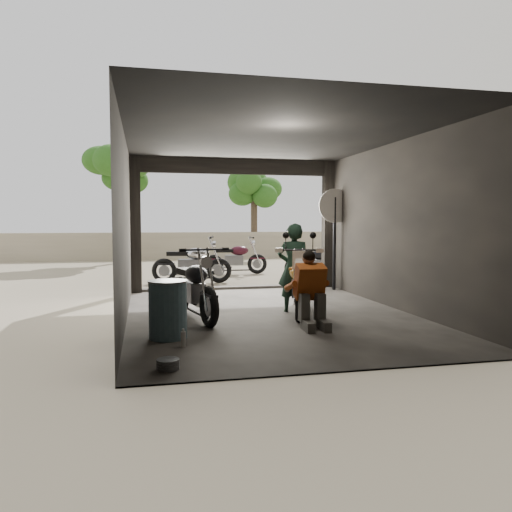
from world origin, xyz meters
name	(u,v)px	position (x,y,z in m)	size (l,w,h in m)	color
ground	(270,315)	(0.00, 0.00, 0.00)	(80.00, 80.00, 0.00)	#7A6D56
garage	(263,243)	(0.00, 0.55, 1.28)	(7.00, 7.13, 3.20)	#2D2B28
boundary_wall	(194,245)	(0.00, 14.00, 0.60)	(18.00, 0.30, 1.20)	gray
tree_left	(123,165)	(-3.00, 12.50, 3.99)	(2.20, 2.20, 5.60)	#382B1E
tree_right	(254,181)	(2.80, 14.00, 3.56)	(2.20, 2.20, 5.00)	#382B1E
main_bike	(299,280)	(0.53, -0.04, 0.63)	(0.77, 1.88, 1.25)	beige
left_bike	(194,283)	(-1.37, -0.10, 0.63)	(0.77, 1.87, 1.27)	black
outside_bike_a	(192,260)	(-0.93, 5.03, 0.64)	(0.78, 1.90, 1.28)	black
outside_bike_b	(235,256)	(0.65, 7.00, 0.60)	(0.73, 1.78, 1.20)	#3A0E19
outside_bike_c	(315,260)	(2.77, 5.38, 0.55)	(0.67, 1.63, 1.10)	black
rider	(294,268)	(0.50, 0.17, 0.83)	(0.60, 0.40, 1.66)	black
mechanic	(312,291)	(0.37, -1.26, 0.60)	(0.61, 0.82, 1.19)	#B65118
stool	(306,272)	(1.69, 3.00, 0.44)	(0.37, 0.37, 0.51)	black
helmet	(306,264)	(1.68, 3.03, 0.65)	(0.30, 0.31, 0.28)	silver
oil_drum	(168,310)	(-1.87, -1.47, 0.42)	(0.54, 0.54, 0.84)	#3B5763
sign_post	(335,222)	(2.33, 2.77, 1.68)	(0.83, 0.08, 2.49)	black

